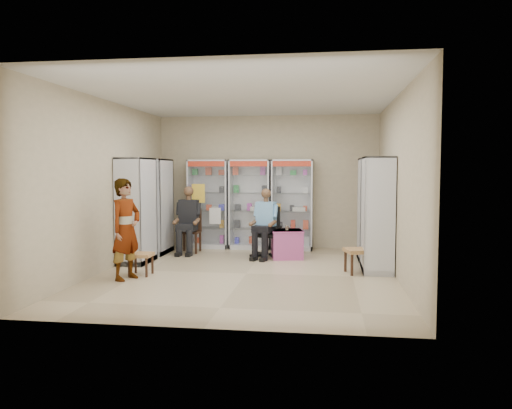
# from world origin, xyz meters

# --- Properties ---
(floor) EXTENTS (6.00, 6.00, 0.00)m
(floor) POSITION_xyz_m (0.00, 0.00, 0.00)
(floor) COLOR tan
(floor) RESTS_ON ground
(room_shell) EXTENTS (5.02, 6.02, 3.01)m
(room_shell) POSITION_xyz_m (0.00, 0.00, 1.97)
(room_shell) COLOR tan
(room_shell) RESTS_ON ground
(cabinet_back_left) EXTENTS (0.90, 0.50, 2.00)m
(cabinet_back_left) POSITION_xyz_m (-1.30, 2.73, 1.00)
(cabinet_back_left) COLOR #AFB3B6
(cabinet_back_left) RESTS_ON floor
(cabinet_back_mid) EXTENTS (0.90, 0.50, 2.00)m
(cabinet_back_mid) POSITION_xyz_m (-0.35, 2.73, 1.00)
(cabinet_back_mid) COLOR #AAAEB2
(cabinet_back_mid) RESTS_ON floor
(cabinet_back_right) EXTENTS (0.90, 0.50, 2.00)m
(cabinet_back_right) POSITION_xyz_m (0.60, 2.73, 1.00)
(cabinet_back_right) COLOR #AEB2B5
(cabinet_back_right) RESTS_ON floor
(cabinet_right_far) EXTENTS (0.90, 0.50, 2.00)m
(cabinet_right_far) POSITION_xyz_m (2.23, 1.60, 1.00)
(cabinet_right_far) COLOR #A7A9AE
(cabinet_right_far) RESTS_ON floor
(cabinet_right_near) EXTENTS (0.90, 0.50, 2.00)m
(cabinet_right_near) POSITION_xyz_m (2.23, 0.50, 1.00)
(cabinet_right_near) COLOR #A6A9AD
(cabinet_right_near) RESTS_ON floor
(cabinet_left_far) EXTENTS (0.90, 0.50, 2.00)m
(cabinet_left_far) POSITION_xyz_m (-2.23, 1.80, 1.00)
(cabinet_left_far) COLOR #ACB0B4
(cabinet_left_far) RESTS_ON floor
(cabinet_left_near) EXTENTS (0.90, 0.50, 2.00)m
(cabinet_left_near) POSITION_xyz_m (-2.23, 0.70, 1.00)
(cabinet_left_near) COLOR #A2A4A8
(cabinet_left_near) RESTS_ON floor
(wooden_chair) EXTENTS (0.42, 0.42, 0.94)m
(wooden_chair) POSITION_xyz_m (-1.55, 2.00, 0.47)
(wooden_chair) COLOR black
(wooden_chair) RESTS_ON floor
(seated_customer) EXTENTS (0.44, 0.60, 1.34)m
(seated_customer) POSITION_xyz_m (-1.55, 1.95, 0.67)
(seated_customer) COLOR black
(seated_customer) RESTS_ON floor
(office_chair) EXTENTS (0.69, 0.69, 1.03)m
(office_chair) POSITION_xyz_m (0.16, 1.65, 0.52)
(office_chair) COLOR black
(office_chair) RESTS_ON floor
(seated_shopkeeper) EXTENTS (0.57, 0.69, 1.31)m
(seated_shopkeeper) POSITION_xyz_m (0.16, 1.60, 0.66)
(seated_shopkeeper) COLOR #70B7DE
(seated_shopkeeper) RESTS_ON floor
(pink_trunk) EXTENTS (0.69, 0.68, 0.57)m
(pink_trunk) POSITION_xyz_m (0.57, 1.58, 0.29)
(pink_trunk) COLOR #BB4B8F
(pink_trunk) RESTS_ON floor
(tea_glass) EXTENTS (0.07, 0.07, 0.09)m
(tea_glass) POSITION_xyz_m (0.57, 1.56, 0.62)
(tea_glass) COLOR #521D07
(tea_glass) RESTS_ON pink_trunk
(woven_stool_a) EXTENTS (0.53, 0.53, 0.42)m
(woven_stool_a) POSITION_xyz_m (1.90, 0.29, 0.21)
(woven_stool_a) COLOR olive
(woven_stool_a) RESTS_ON floor
(woven_stool_b) EXTENTS (0.38, 0.38, 0.37)m
(woven_stool_b) POSITION_xyz_m (-1.74, -0.38, 0.19)
(woven_stool_b) COLOR #B37C4B
(woven_stool_b) RESTS_ON floor
(standing_man) EXTENTS (0.58, 0.70, 1.64)m
(standing_man) POSITION_xyz_m (-1.85, -0.72, 0.82)
(standing_man) COLOR #9C9C9F
(standing_man) RESTS_ON floor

